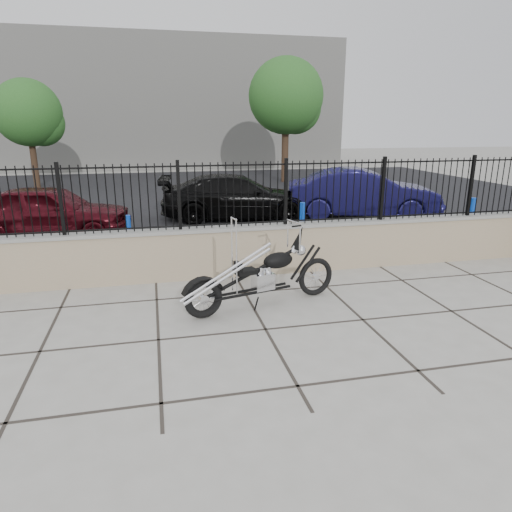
{
  "coord_description": "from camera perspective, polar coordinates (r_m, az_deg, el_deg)",
  "views": [
    {
      "loc": [
        -1.44,
        -5.77,
        2.83
      ],
      "look_at": [
        0.12,
        1.15,
        0.76
      ],
      "focal_mm": 32.0,
      "sensor_mm": 36.0,
      "label": 1
    }
  ],
  "objects": [
    {
      "name": "ground_plane",
      "position": [
        6.59,
        1.21,
        -9.17
      ],
      "size": [
        90.0,
        90.0,
        0.0
      ],
      "primitive_type": "plane",
      "color": "#99968E",
      "rests_on": "ground"
    },
    {
      "name": "iron_fence",
      "position": [
        8.49,
        -2.8,
        7.65
      ],
      "size": [
        14.0,
        0.08,
        1.2
      ],
      "primitive_type": "cube",
      "color": "black",
      "rests_on": "retaining_wall"
    },
    {
      "name": "tree_left",
      "position": [
        23.0,
        -26.68,
        16.04
      ],
      "size": [
        2.88,
        2.88,
        4.85
      ],
      "rotation": [
        0.0,
        0.0,
        -0.26
      ],
      "color": "#382619",
      "rests_on": "ground_plane"
    },
    {
      "name": "car_blue",
      "position": [
        14.5,
        13.17,
        7.6
      ],
      "size": [
        4.83,
        2.81,
        1.5
      ],
      "primitive_type": "imported",
      "rotation": [
        0.0,
        0.0,
        1.29
      ],
      "color": "#13113F",
      "rests_on": "parking_lot"
    },
    {
      "name": "retaining_wall",
      "position": [
        8.72,
        -2.71,
        0.62
      ],
      "size": [
        14.0,
        0.36,
        0.96
      ],
      "primitive_type": "cube",
      "color": "gray",
      "rests_on": "ground_plane"
    },
    {
      "name": "car_black",
      "position": [
        14.04,
        -2.37,
        7.4
      ],
      "size": [
        4.79,
        2.36,
        1.34
      ],
      "primitive_type": "imported",
      "rotation": [
        0.0,
        0.0,
        1.46
      ],
      "color": "black",
      "rests_on": "parking_lot"
    },
    {
      "name": "car_red",
      "position": [
        12.75,
        -24.37,
        5.11
      ],
      "size": [
        4.2,
        2.28,
        1.36
      ],
      "primitive_type": "imported",
      "rotation": [
        0.0,
        0.0,
        1.39
      ],
      "color": "#400910",
      "rests_on": "parking_lot"
    },
    {
      "name": "chopper_motorcycle",
      "position": [
        7.11,
        0.53,
        -0.66
      ],
      "size": [
        2.56,
        1.09,
        1.52
      ],
      "primitive_type": null,
      "rotation": [
        0.0,
        0.0,
        0.26
      ],
      "color": "black",
      "rests_on": "ground_plane"
    },
    {
      "name": "tree_right",
      "position": [
        23.21,
        3.77,
        19.73
      ],
      "size": [
        3.59,
        3.59,
        6.07
      ],
      "rotation": [
        0.0,
        0.0,
        -0.23
      ],
      "color": "#382619",
      "rests_on": "ground_plane"
    },
    {
      "name": "bollard_b",
      "position": [
        10.72,
        5.78,
        3.83
      ],
      "size": [
        0.16,
        0.16,
        1.08
      ],
      "primitive_type": "cylinder",
      "rotation": [
        0.0,
        0.0,
        -0.29
      ],
      "color": "#0B1FA9",
      "rests_on": "ground_plane"
    },
    {
      "name": "bollard_c",
      "position": [
        13.11,
        25.32,
        4.45
      ],
      "size": [
        0.16,
        0.16,
        1.0
      ],
      "primitive_type": "cylinder",
      "rotation": [
        0.0,
        0.0,
        -0.4
      ],
      "color": "#0E25D5",
      "rests_on": "ground_plane"
    },
    {
      "name": "background_building",
      "position": [
        32.33,
        -10.66,
        18.08
      ],
      "size": [
        22.0,
        6.0,
        8.0
      ],
      "primitive_type": "cube",
      "color": "beige",
      "rests_on": "ground_plane"
    },
    {
      "name": "bollard_a",
      "position": [
        10.44,
        -15.57,
        2.5
      ],
      "size": [
        0.12,
        0.12,
        0.91
      ],
      "primitive_type": "cylinder",
      "rotation": [
        0.0,
        0.0,
        0.13
      ],
      "color": "#0B25AD",
      "rests_on": "ground_plane"
    },
    {
      "name": "parking_lot",
      "position": [
        18.55,
        -8.15,
        7.33
      ],
      "size": [
        30.0,
        30.0,
        0.0
      ],
      "primitive_type": "plane",
      "color": "black",
      "rests_on": "ground"
    }
  ]
}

